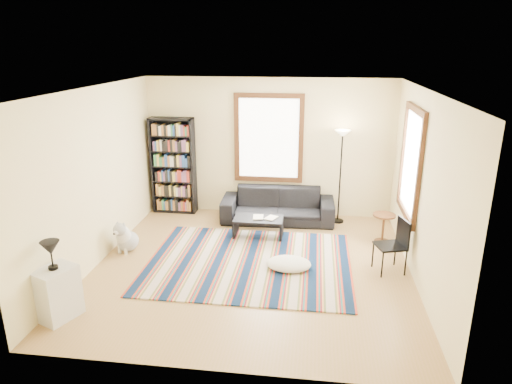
# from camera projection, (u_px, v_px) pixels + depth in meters

# --- Properties ---
(floor) EXTENTS (5.00, 5.00, 0.10)m
(floor) POSITION_uv_depth(u_px,v_px,m) (252.00, 269.00, 7.36)
(floor) COLOR #A2774A
(floor) RESTS_ON ground
(ceiling) EXTENTS (5.00, 5.00, 0.10)m
(ceiling) POSITION_uv_depth(u_px,v_px,m) (251.00, 86.00, 6.46)
(ceiling) COLOR white
(ceiling) RESTS_ON floor
(wall_back) EXTENTS (5.00, 0.10, 2.80)m
(wall_back) POSITION_uv_depth(u_px,v_px,m) (269.00, 147.00, 9.32)
(wall_back) COLOR beige
(wall_back) RESTS_ON floor
(wall_front) EXTENTS (5.00, 0.10, 2.80)m
(wall_front) POSITION_uv_depth(u_px,v_px,m) (216.00, 258.00, 4.51)
(wall_front) COLOR beige
(wall_front) RESTS_ON floor
(wall_left) EXTENTS (0.10, 5.00, 2.80)m
(wall_left) POSITION_uv_depth(u_px,v_px,m) (93.00, 177.00, 7.23)
(wall_left) COLOR beige
(wall_left) RESTS_ON floor
(wall_right) EXTENTS (0.10, 5.00, 2.80)m
(wall_right) POSITION_uv_depth(u_px,v_px,m) (426.00, 190.00, 6.60)
(wall_right) COLOR beige
(wall_right) RESTS_ON floor
(window_back) EXTENTS (1.20, 0.06, 1.60)m
(window_back) POSITION_uv_depth(u_px,v_px,m) (269.00, 138.00, 9.18)
(window_back) COLOR white
(window_back) RESTS_ON wall_back
(window_right) EXTENTS (0.06, 1.20, 1.60)m
(window_right) POSITION_uv_depth(u_px,v_px,m) (411.00, 163.00, 7.30)
(window_right) COLOR white
(window_right) RESTS_ON wall_right
(rug) EXTENTS (3.29, 2.63, 0.02)m
(rug) POSITION_uv_depth(u_px,v_px,m) (249.00, 262.00, 7.46)
(rug) COLOR #0C1F3D
(rug) RESTS_ON floor
(sofa) EXTENTS (0.94, 2.26, 0.65)m
(sofa) POSITION_uv_depth(u_px,v_px,m) (278.00, 205.00, 9.15)
(sofa) COLOR black
(sofa) RESTS_ON floor
(bookshelf) EXTENTS (0.90, 0.30, 2.00)m
(bookshelf) POSITION_uv_depth(u_px,v_px,m) (173.00, 166.00, 9.47)
(bookshelf) COLOR black
(bookshelf) RESTS_ON floor
(coffee_table) EXTENTS (0.98, 0.66, 0.36)m
(coffee_table) POSITION_uv_depth(u_px,v_px,m) (258.00, 227.00, 8.45)
(coffee_table) COLOR black
(coffee_table) RESTS_ON floor
(book_a) EXTENTS (0.27, 0.21, 0.02)m
(book_a) POSITION_uv_depth(u_px,v_px,m) (253.00, 217.00, 8.40)
(book_a) COLOR beige
(book_a) RESTS_ON coffee_table
(book_b) EXTENTS (0.27, 0.30, 0.02)m
(book_b) POSITION_uv_depth(u_px,v_px,m) (267.00, 217.00, 8.42)
(book_b) COLOR beige
(book_b) RESTS_ON coffee_table
(floor_cushion) EXTENTS (0.80, 0.67, 0.18)m
(floor_cushion) POSITION_uv_depth(u_px,v_px,m) (289.00, 264.00, 7.24)
(floor_cushion) COLOR beige
(floor_cushion) RESTS_ON floor
(floor_lamp) EXTENTS (0.36, 0.36, 1.86)m
(floor_lamp) POSITION_uv_depth(u_px,v_px,m) (340.00, 177.00, 8.91)
(floor_lamp) COLOR black
(floor_lamp) RESTS_ON floor
(side_table) EXTENTS (0.43, 0.43, 0.54)m
(side_table) POSITION_uv_depth(u_px,v_px,m) (383.00, 228.00, 8.15)
(side_table) COLOR #4C2C13
(side_table) RESTS_ON floor
(folding_chair) EXTENTS (0.52, 0.50, 0.86)m
(folding_chair) POSITION_uv_depth(u_px,v_px,m) (390.00, 246.00, 7.07)
(folding_chair) COLOR black
(folding_chair) RESTS_ON floor
(white_cabinet) EXTENTS (0.54, 0.61, 0.70)m
(white_cabinet) POSITION_uv_depth(u_px,v_px,m) (57.00, 293.00, 5.88)
(white_cabinet) COLOR silver
(white_cabinet) RESTS_ON floor
(table_lamp) EXTENTS (0.30, 0.30, 0.38)m
(table_lamp) POSITION_uv_depth(u_px,v_px,m) (51.00, 255.00, 5.72)
(table_lamp) COLOR black
(table_lamp) RESTS_ON white_cabinet
(dog) EXTENTS (0.52, 0.64, 0.56)m
(dog) POSITION_uv_depth(u_px,v_px,m) (127.00, 235.00, 7.85)
(dog) COLOR silver
(dog) RESTS_ON floor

